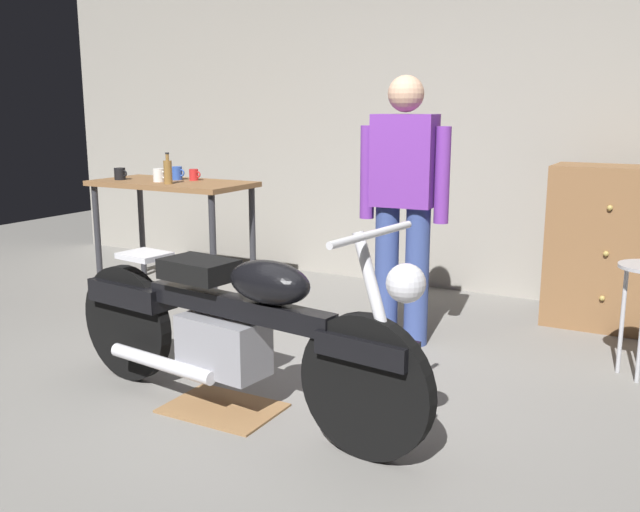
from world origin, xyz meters
TOP-DOWN VIEW (x-y plane):
  - ground_plane at (0.00, 0.00)m, footprint 12.00×12.00m
  - back_wall at (0.00, 2.80)m, footprint 8.00×0.12m
  - workbench at (-1.89, 1.63)m, footprint 1.30×0.64m
  - motorcycle at (-0.07, -0.10)m, footprint 2.18×0.61m
  - person_standing at (0.23, 1.30)m, footprint 0.57×0.25m
  - wooden_dresser at (1.34, 2.30)m, footprint 0.80×0.47m
  - drip_tray at (-0.15, -0.09)m, footprint 0.56×0.40m
  - mug_black_matte at (-2.33, 1.51)m, footprint 0.12×0.09m
  - mug_red_diner at (-1.77, 1.76)m, footprint 0.10×0.07m
  - mug_white_ceramic at (-1.95, 1.55)m, footprint 0.12×0.09m
  - mug_blue_enamel at (-1.92, 1.74)m, footprint 0.12×0.09m
  - bottle at (-1.78, 1.46)m, footprint 0.06×0.06m

SIDE VIEW (x-z plane):
  - ground_plane at x=0.00m, z-range 0.00..0.00m
  - drip_tray at x=-0.15m, z-range 0.00..0.01m
  - motorcycle at x=-0.07m, z-range -0.05..0.95m
  - wooden_dresser at x=1.34m, z-range 0.00..1.10m
  - workbench at x=-1.89m, z-range 0.34..1.24m
  - person_standing at x=0.23m, z-range 0.09..1.76m
  - mug_red_diner at x=-1.77m, z-range 0.90..0.99m
  - mug_black_matte at x=-2.33m, z-range 0.90..1.00m
  - mug_white_ceramic at x=-1.95m, z-range 0.90..1.00m
  - mug_blue_enamel at x=-1.92m, z-range 0.90..1.01m
  - bottle at x=-1.78m, z-range 0.88..1.12m
  - back_wall at x=0.00m, z-range 0.00..3.10m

